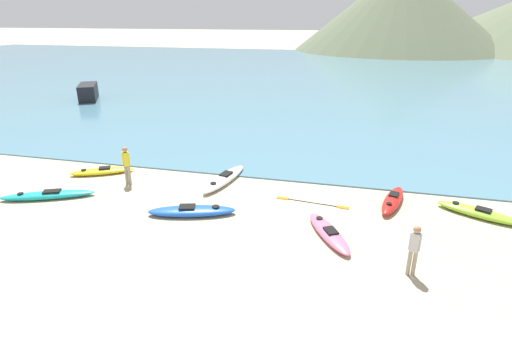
{
  "coord_description": "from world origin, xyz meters",
  "views": [
    {
      "loc": [
        2.69,
        -5.02,
        6.65
      ],
      "look_at": [
        -1.07,
        10.28,
        0.5
      ],
      "focal_mm": 28.0,
      "sensor_mm": 36.0,
      "label": 1
    }
  ],
  "objects_px": {
    "kayak_on_sand_1": "(393,200)",
    "person_near_waterline": "(126,163)",
    "loose_paddle": "(312,203)",
    "kayak_on_sand_0": "(102,171)",
    "kayak_on_sand_6": "(48,195)",
    "kayak_on_sand_4": "(224,179)",
    "moored_boat_1": "(88,92)",
    "kayak_on_sand_5": "(329,232)",
    "person_near_foreground": "(414,247)",
    "kayak_on_sand_2": "(192,211)",
    "kayak_on_sand_3": "(478,213)"
  },
  "relations": [
    {
      "from": "kayak_on_sand_5",
      "to": "person_near_foreground",
      "type": "distance_m",
      "value": 2.89
    },
    {
      "from": "kayak_on_sand_2",
      "to": "person_near_waterline",
      "type": "relative_size",
      "value": 1.94
    },
    {
      "from": "kayak_on_sand_1",
      "to": "kayak_on_sand_2",
      "type": "bearing_deg",
      "value": -159.77
    },
    {
      "from": "kayak_on_sand_0",
      "to": "moored_boat_1",
      "type": "xyz_separation_m",
      "value": [
        -10.9,
        14.58,
        0.57
      ]
    },
    {
      "from": "person_near_waterline",
      "to": "kayak_on_sand_6",
      "type": "bearing_deg",
      "value": -138.93
    },
    {
      "from": "kayak_on_sand_5",
      "to": "person_near_waterline",
      "type": "distance_m",
      "value": 8.86
    },
    {
      "from": "kayak_on_sand_4",
      "to": "moored_boat_1",
      "type": "distance_m",
      "value": 21.77
    },
    {
      "from": "kayak_on_sand_0",
      "to": "loose_paddle",
      "type": "height_order",
      "value": "kayak_on_sand_0"
    },
    {
      "from": "moored_boat_1",
      "to": "person_near_foreground",
      "type": "bearing_deg",
      "value": -39.21
    },
    {
      "from": "kayak_on_sand_1",
      "to": "person_near_waterline",
      "type": "bearing_deg",
      "value": -176.7
    },
    {
      "from": "kayak_on_sand_3",
      "to": "person_near_waterline",
      "type": "bearing_deg",
      "value": -178.62
    },
    {
      "from": "kayak_on_sand_2",
      "to": "loose_paddle",
      "type": "xyz_separation_m",
      "value": [
        4.07,
        1.99,
        -0.14
      ]
    },
    {
      "from": "kayak_on_sand_0",
      "to": "kayak_on_sand_4",
      "type": "distance_m",
      "value": 5.65
    },
    {
      "from": "kayak_on_sand_6",
      "to": "loose_paddle",
      "type": "height_order",
      "value": "kayak_on_sand_6"
    },
    {
      "from": "kayak_on_sand_2",
      "to": "kayak_on_sand_0",
      "type": "bearing_deg",
      "value": 153.33
    },
    {
      "from": "kayak_on_sand_1",
      "to": "person_near_waterline",
      "type": "relative_size",
      "value": 1.66
    },
    {
      "from": "person_near_waterline",
      "to": "kayak_on_sand_2",
      "type": "bearing_deg",
      "value": -28.32
    },
    {
      "from": "kayak_on_sand_4",
      "to": "kayak_on_sand_5",
      "type": "xyz_separation_m",
      "value": [
        4.67,
        -3.5,
        -0.02
      ]
    },
    {
      "from": "kayak_on_sand_0",
      "to": "kayak_on_sand_6",
      "type": "relative_size",
      "value": 0.78
    },
    {
      "from": "kayak_on_sand_2",
      "to": "person_near_waterline",
      "type": "distance_m",
      "value": 4.23
    },
    {
      "from": "kayak_on_sand_1",
      "to": "kayak_on_sand_4",
      "type": "height_order",
      "value": "kayak_on_sand_1"
    },
    {
      "from": "loose_paddle",
      "to": "person_near_foreground",
      "type": "bearing_deg",
      "value": -51.14
    },
    {
      "from": "kayak_on_sand_6",
      "to": "kayak_on_sand_4",
      "type": "bearing_deg",
      "value": 27.46
    },
    {
      "from": "kayak_on_sand_4",
      "to": "kayak_on_sand_5",
      "type": "bearing_deg",
      "value": -36.87
    },
    {
      "from": "kayak_on_sand_1",
      "to": "person_near_waterline",
      "type": "distance_m",
      "value": 10.73
    },
    {
      "from": "kayak_on_sand_6",
      "to": "person_near_foreground",
      "type": "height_order",
      "value": "person_near_foreground"
    },
    {
      "from": "kayak_on_sand_1",
      "to": "person_near_foreground",
      "type": "xyz_separation_m",
      "value": [
        0.16,
        -4.47,
        0.69
      ]
    },
    {
      "from": "kayak_on_sand_4",
      "to": "loose_paddle",
      "type": "xyz_separation_m",
      "value": [
        3.88,
        -1.17,
        -0.14
      ]
    },
    {
      "from": "kayak_on_sand_2",
      "to": "moored_boat_1",
      "type": "height_order",
      "value": "moored_boat_1"
    },
    {
      "from": "person_near_waterline",
      "to": "person_near_foreground",
      "type": "bearing_deg",
      "value": -19.57
    },
    {
      "from": "moored_boat_1",
      "to": "kayak_on_sand_3",
      "type": "bearing_deg",
      "value": -29.77
    },
    {
      "from": "person_near_foreground",
      "to": "loose_paddle",
      "type": "xyz_separation_m",
      "value": [
        -3.12,
        3.87,
        -0.85
      ]
    },
    {
      "from": "kayak_on_sand_2",
      "to": "kayak_on_sand_3",
      "type": "distance_m",
      "value": 10.17
    },
    {
      "from": "kayak_on_sand_3",
      "to": "loose_paddle",
      "type": "bearing_deg",
      "value": -176.9
    },
    {
      "from": "kayak_on_sand_2",
      "to": "moored_boat_1",
      "type": "xyz_separation_m",
      "value": [
        -16.35,
        17.32,
        0.55
      ]
    },
    {
      "from": "kayak_on_sand_3",
      "to": "kayak_on_sand_4",
      "type": "bearing_deg",
      "value": 174.95
    },
    {
      "from": "kayak_on_sand_0",
      "to": "kayak_on_sand_4",
      "type": "bearing_deg",
      "value": 4.28
    },
    {
      "from": "kayak_on_sand_0",
      "to": "kayak_on_sand_3",
      "type": "relative_size",
      "value": 0.96
    },
    {
      "from": "kayak_on_sand_4",
      "to": "kayak_on_sand_6",
      "type": "xyz_separation_m",
      "value": [
        -6.17,
        -3.2,
        -0.02
      ]
    },
    {
      "from": "kayak_on_sand_1",
      "to": "person_near_waterline",
      "type": "xyz_separation_m",
      "value": [
        -10.69,
        -0.62,
        0.77
      ]
    },
    {
      "from": "kayak_on_sand_3",
      "to": "loose_paddle",
      "type": "distance_m",
      "value": 5.84
    },
    {
      "from": "person_near_waterline",
      "to": "moored_boat_1",
      "type": "xyz_separation_m",
      "value": [
        -12.69,
        15.34,
        -0.24
      ]
    },
    {
      "from": "person_near_waterline",
      "to": "loose_paddle",
      "type": "height_order",
      "value": "person_near_waterline"
    },
    {
      "from": "moored_boat_1",
      "to": "kayak_on_sand_5",
      "type": "bearing_deg",
      "value": -39.79
    },
    {
      "from": "kayak_on_sand_6",
      "to": "loose_paddle",
      "type": "xyz_separation_m",
      "value": [
        10.05,
        2.03,
        -0.12
      ]
    },
    {
      "from": "kayak_on_sand_4",
      "to": "kayak_on_sand_3",
      "type": "bearing_deg",
      "value": -5.05
    },
    {
      "from": "kayak_on_sand_6",
      "to": "person_near_waterline",
      "type": "bearing_deg",
      "value": 41.07
    },
    {
      "from": "kayak_on_sand_0",
      "to": "kayak_on_sand_4",
      "type": "height_order",
      "value": "kayak_on_sand_4"
    },
    {
      "from": "moored_boat_1",
      "to": "kayak_on_sand_1",
      "type": "bearing_deg",
      "value": -32.21
    },
    {
      "from": "kayak_on_sand_0",
      "to": "kayak_on_sand_1",
      "type": "xyz_separation_m",
      "value": [
        12.48,
        -0.15,
        0.05
      ]
    }
  ]
}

